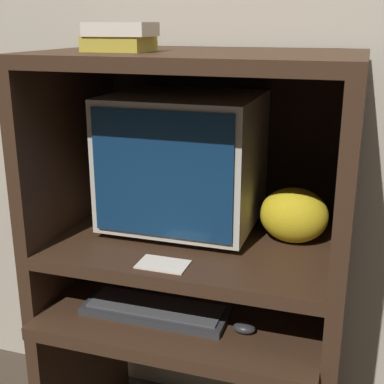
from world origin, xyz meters
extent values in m
cube|color=#B2A893|center=(0.00, 0.63, 1.30)|extent=(6.00, 0.06, 2.60)
cube|color=#382316|center=(-0.40, 0.29, 0.31)|extent=(0.04, 0.57, 0.62)
cube|color=#382316|center=(0.00, 0.13, 0.60)|extent=(0.77, 0.38, 0.04)
cube|color=#382316|center=(-0.40, 0.29, 0.71)|extent=(0.04, 0.57, 0.18)
cube|color=#382316|center=(0.40, 0.29, 0.71)|extent=(0.04, 0.57, 0.18)
cube|color=#382316|center=(0.00, 0.29, 0.78)|extent=(0.77, 0.57, 0.04)
cube|color=#382316|center=(-0.40, 0.29, 1.06)|extent=(0.04, 0.57, 0.52)
cube|color=#382316|center=(0.40, 0.29, 1.06)|extent=(0.04, 0.57, 0.52)
cube|color=#382316|center=(0.00, 0.29, 1.30)|extent=(0.77, 0.57, 0.04)
cube|color=black|center=(0.00, 0.56, 1.06)|extent=(0.77, 0.01, 0.52)
cylinder|color=beige|center=(-0.07, 0.36, 0.81)|extent=(0.21, 0.21, 0.02)
cube|color=beige|center=(-0.07, 0.36, 1.01)|extent=(0.43, 0.38, 0.38)
cube|color=navy|center=(-0.07, 0.17, 1.01)|extent=(0.39, 0.01, 0.34)
cube|color=#2D2D30|center=(-0.07, 0.12, 0.63)|extent=(0.40, 0.15, 0.02)
cube|color=#474749|center=(-0.07, 0.12, 0.64)|extent=(0.37, 0.11, 0.01)
ellipsoid|color=#28282B|center=(0.18, 0.11, 0.63)|extent=(0.06, 0.04, 0.03)
ellipsoid|color=gold|center=(0.26, 0.33, 0.88)|extent=(0.19, 0.14, 0.16)
cube|color=gold|center=(-0.19, 0.21, 1.34)|extent=(0.16, 0.14, 0.04)
cube|color=beige|center=(-0.18, 0.20, 1.37)|extent=(0.17, 0.12, 0.03)
cube|color=beige|center=(-0.03, 0.07, 0.80)|extent=(0.13, 0.08, 0.00)
camera|label=1|loc=(0.43, -1.09, 1.39)|focal=50.00mm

